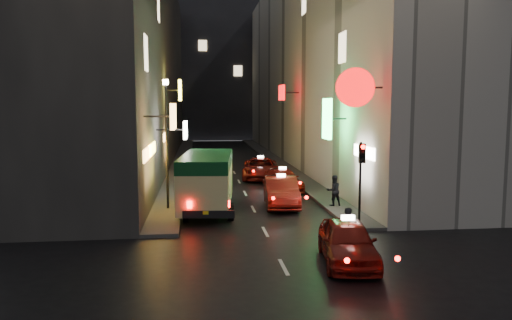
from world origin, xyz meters
name	(u,v)px	position (x,y,z in m)	size (l,w,h in m)	color
ground	(311,320)	(0.00, 0.00, 0.00)	(120.00, 120.00, 0.00)	black
building_left	(137,61)	(-8.00, 33.99, 9.00)	(7.69, 52.00, 18.00)	#3D3B37
building_right	(315,63)	(8.00, 33.99, 9.00)	(7.98, 52.00, 18.00)	beige
building_far	(216,66)	(0.00, 66.00, 11.00)	(30.00, 10.00, 22.00)	#333439
sidewalk_left	(182,161)	(-4.25, 34.00, 0.07)	(1.50, 52.00, 0.15)	#413F3C
sidewalk_right	(274,160)	(4.25, 34.00, 0.07)	(1.50, 52.00, 0.15)	#413F3C
minibus	(207,176)	(-2.28, 12.73, 1.77)	(2.86, 6.68, 2.80)	#D4CD84
taxi_near	(348,238)	(2.16, 4.21, 0.83)	(2.82, 5.46, 1.83)	maroon
taxi_second	(281,189)	(1.49, 13.55, 0.88)	(2.69, 5.69, 1.93)	maroon
taxi_third	(283,178)	(2.38, 18.35, 0.74)	(2.39, 4.82, 1.65)	maroon
taxi_far	(260,167)	(1.61, 23.15, 0.85)	(2.86, 5.59, 1.87)	maroon
pedestrian_crossing	(349,226)	(2.63, 5.65, 0.87)	(0.58, 0.37, 1.75)	black
pedestrian_sidewalk	(334,188)	(4.01, 12.68, 1.02)	(0.65, 0.41, 1.74)	black
traffic_light	(361,166)	(4.00, 8.47, 2.69)	(0.26, 0.43, 3.50)	black
lamp_post	(167,135)	(-4.20, 13.00, 3.72)	(0.28, 0.28, 6.22)	black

